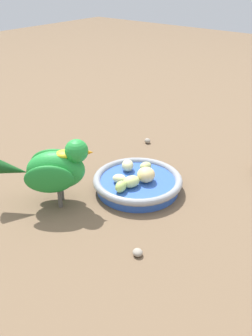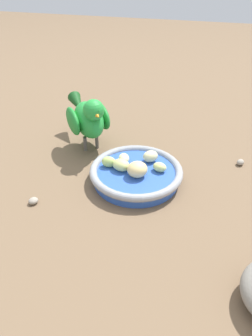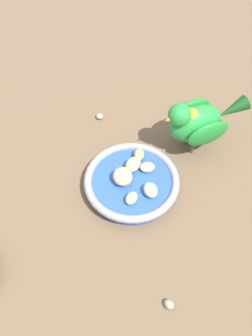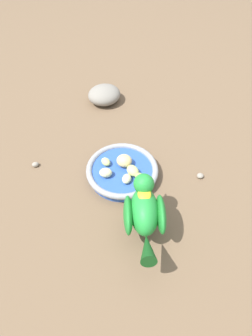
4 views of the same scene
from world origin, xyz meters
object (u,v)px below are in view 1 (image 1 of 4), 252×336
Objects in this scene: apple_piece_5 at (121,187)px; pebble_0 at (147,141)px; apple_piece_3 at (145,174)px; parrot at (54,168)px; apple_piece_4 at (146,166)px; apple_piece_2 at (119,179)px; pebble_1 at (138,252)px; apple_piece_0 at (127,166)px; feeding_bowl at (138,183)px; apple_piece_1 at (131,182)px.

apple_piece_5 is 0.29m from pebble_0.
apple_piece_3 is 0.24× the size of parrot.
apple_piece_2 is at bearing -6.98° from apple_piece_4.
pebble_1 is (0.02, 0.22, -0.07)m from parrot.
apple_piece_0 is 0.81× the size of apple_piece_3.
apple_piece_2 is (0.03, -0.02, 0.02)m from feeding_bowl.
apple_piece_2 and apple_piece_4 have the same top height.
apple_piece_0 is at bearing -158.71° from apple_piece_2.
pebble_0 is 0.44m from pebble_1.
apple_piece_4 is at bearing -146.32° from pebble_1.
apple_piece_3 reaches higher than apple_piece_5.
apple_piece_4 is 1.55× the size of pebble_1.
apple_piece_4 is (-0.07, -0.02, -0.00)m from apple_piece_1.
apple_piece_1 is 0.03m from apple_piece_2.
apple_piece_1 reaches higher than pebble_0.
pebble_1 is at bearing 34.22° from pebble_0.
apple_piece_1 and apple_piece_5 have the same top height.
apple_piece_4 is (-0.03, 0.03, -0.00)m from apple_piece_0.
apple_piece_5 is at bearing -0.22° from parrot.
apple_piece_5 is at bearing 25.66° from pebble_0.
feeding_bowl is at bearing -167.91° from apple_piece_1.
apple_piece_2 reaches higher than pebble_1.
apple_piece_1 is 0.08m from apple_piece_4.
parrot reaches higher than apple_piece_2.
pebble_0 is at bearing -148.74° from feeding_bowl.
apple_piece_2 is at bearing -135.53° from apple_piece_5.
apple_piece_4 is 0.20m from pebble_0.
parrot reaches higher than apple_piece_5.
apple_piece_1 reaches higher than feeding_bowl.
apple_piece_4 is at bearing -165.62° from apple_piece_1.
apple_piece_0 is at bearing -149.81° from apple_piece_5.
apple_piece_0 is at bearing 23.70° from pebble_0.
apple_piece_2 is at bearing -41.75° from apple_piece_3.
apple_piece_3 reaches higher than apple_piece_1.
feeding_bowl is 0.04m from apple_piece_1.
pebble_0 is (-0.19, -0.08, -0.03)m from apple_piece_0.
apple_piece_2 is at bearing 15.08° from parrot.
feeding_bowl is 0.03m from apple_piece_3.
feeding_bowl is 4.71× the size of apple_piece_3.
pebble_1 is at bearing 42.86° from apple_piece_0.
apple_piece_5 is (0.10, 0.01, 0.00)m from apple_piece_4.
apple_piece_2 is 0.26m from pebble_0.
apple_piece_1 is at bearing 29.13° from pebble_0.
apple_piece_0 is (-0.02, -0.04, 0.02)m from feeding_bowl.
apple_piece_2 is 1.03× the size of apple_piece_5.
parrot is (0.11, -0.10, 0.04)m from apple_piece_1.
apple_piece_1 is 0.18m from pebble_1.
apple_piece_1 is 0.27m from pebble_0.
apple_piece_2 is 1.62× the size of pebble_1.
parrot reaches higher than pebble_1.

